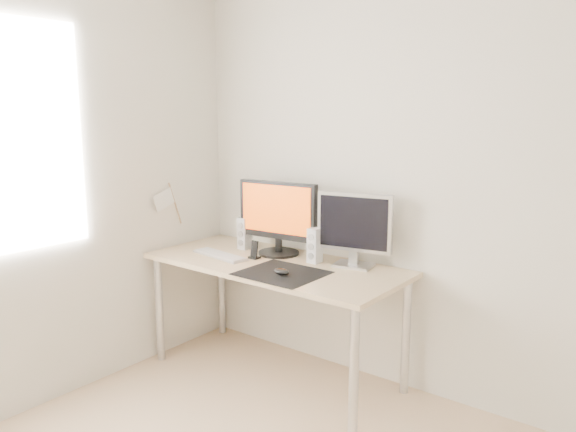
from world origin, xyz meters
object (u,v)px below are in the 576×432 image
Objects in this scene: desk at (275,275)px; keyboard at (220,255)px; phone_dock at (254,253)px; main_monitor at (278,215)px; speaker_left at (245,233)px; speaker_right at (315,245)px; second_monitor at (354,226)px; mouse at (281,272)px.

keyboard is (-0.36, -0.10, 0.09)m from desk.
phone_dock is (0.21, 0.09, 0.03)m from keyboard.
main_monitor is 4.92× the size of phone_dock.
speaker_left is 0.56m from speaker_right.
speaker_left reaches higher than keyboard.
second_monitor is (0.43, 0.21, 0.32)m from desk.
second_monitor is at bearing 5.42° from speaker_left.
speaker_left is at bearing 91.19° from keyboard.
speaker_right is (0.29, -0.01, -0.15)m from main_monitor.
second_monitor is 0.65m from phone_dock.
mouse is at bearing -119.19° from second_monitor.
main_monitor is 0.28m from phone_dock.
second_monitor reaches higher than phone_dock.
main_monitor is 0.53m from second_monitor.
mouse is 0.51m from main_monitor.
desk is 0.19m from phone_dock.
mouse is at bearing -26.78° from phone_dock.
speaker_left reaches higher than phone_dock.
speaker_right is at bearing 36.06° from desk.
speaker_left is at bearing 145.41° from phone_dock.
mouse is 0.47× the size of speaker_right.
second_monitor reaches higher than desk.
speaker_right is (0.56, 0.01, 0.00)m from speaker_left.
second_monitor is 0.81m from speaker_left.
desk is 0.38m from keyboard.
speaker_right is 0.39m from phone_dock.
keyboard reaches higher than desk.
speaker_right is (-0.23, -0.07, -0.14)m from second_monitor.
main_monitor is at bearing -173.97° from second_monitor.
keyboard is at bearing -155.99° from phone_dock.
speaker_left is 1.88× the size of phone_dock.
speaker_right is at bearing 91.16° from mouse.
speaker_left reaches higher than desk.
speaker_right is at bearing 23.54° from phone_dock.
second_monitor is 1.04× the size of keyboard.
mouse is 0.18× the size of main_monitor.
main_monitor is (-0.10, 0.16, 0.33)m from desk.
mouse is at bearing -29.85° from speaker_left.
speaker_left reaches higher than mouse.
keyboard is (-0.56, 0.09, -0.01)m from mouse.
main_monitor is at bearing 72.10° from phone_dock.
second_monitor is 2.13× the size of speaker_left.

